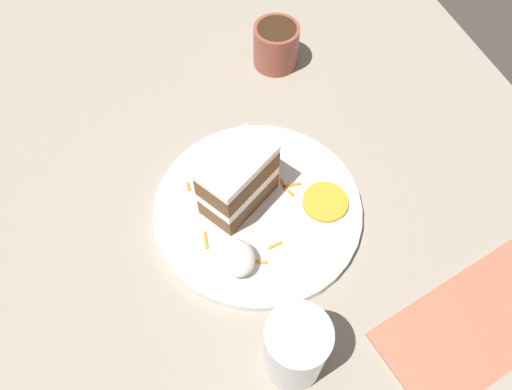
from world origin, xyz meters
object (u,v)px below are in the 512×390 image
(cream_dollop, at_px, (237,258))
(drinking_glass, at_px, (295,350))
(orange_garnish, at_px, (325,202))
(menu_card, at_px, (476,324))
(plate, at_px, (256,210))
(coffee_mug, at_px, (276,44))
(cake_slice, at_px, (238,181))

(cream_dollop, distance_m, drinking_glass, 0.15)
(orange_garnish, distance_m, menu_card, 0.26)
(plate, height_order, orange_garnish, orange_garnish)
(coffee_mug, distance_m, menu_card, 0.55)
(plate, bearing_deg, cake_slice, -140.62)
(drinking_glass, bearing_deg, orange_garnish, 144.98)
(orange_garnish, bearing_deg, cream_dollop, -73.96)
(orange_garnish, relative_size, menu_card, 0.25)
(cream_dollop, relative_size, orange_garnish, 0.82)
(plate, relative_size, coffee_mug, 3.83)
(drinking_glass, xyz_separation_m, coffee_mug, (-0.50, 0.18, -0.01))
(cake_slice, xyz_separation_m, cream_dollop, (0.10, -0.04, -0.03))
(coffee_mug, bearing_deg, drinking_glass, -19.79)
(drinking_glass, distance_m, menu_card, 0.25)
(orange_garnish, distance_m, drinking_glass, 0.23)
(cake_slice, bearing_deg, menu_card, 9.05)
(cream_dollop, bearing_deg, menu_card, 54.80)
(cake_slice, bearing_deg, plate, 9.57)
(cake_slice, xyz_separation_m, orange_garnish, (0.05, 0.12, -0.05))
(cake_slice, relative_size, menu_card, 0.47)
(cake_slice, height_order, cream_dollop, cake_slice)
(plate, xyz_separation_m, cream_dollop, (0.07, -0.06, 0.03))
(plate, relative_size, drinking_glass, 2.49)
(cake_slice, bearing_deg, cream_dollop, -51.19)
(cake_slice, xyz_separation_m, menu_card, (0.28, 0.23, -0.06))
(coffee_mug, bearing_deg, plate, -27.31)
(orange_garnish, height_order, menu_card, orange_garnish)
(coffee_mug, bearing_deg, cake_slice, -32.25)
(cake_slice, distance_m, orange_garnish, 0.13)
(cake_slice, relative_size, drinking_glass, 1.01)
(plate, distance_m, menu_card, 0.33)
(cream_dollop, height_order, orange_garnish, cream_dollop)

